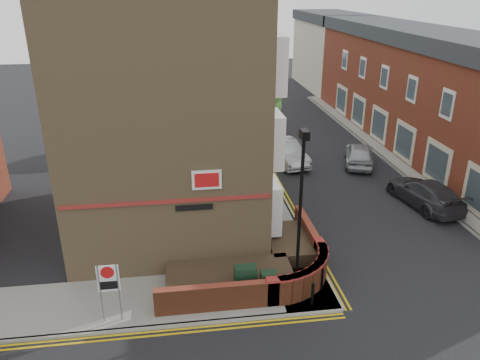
% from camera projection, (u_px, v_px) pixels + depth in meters
% --- Properties ---
extents(ground, '(120.00, 120.00, 0.00)m').
position_uv_depth(ground, '(259.00, 319.00, 16.28)').
color(ground, black).
rests_on(ground, ground).
extents(pavement_corner, '(13.00, 3.00, 0.12)m').
position_uv_depth(pavement_corner, '(158.00, 300.00, 17.18)').
color(pavement_corner, gray).
rests_on(pavement_corner, ground).
extents(pavement_main, '(2.00, 32.00, 0.12)m').
position_uv_depth(pavement_main, '(246.00, 158.00, 31.12)').
color(pavement_main, gray).
rests_on(pavement_main, ground).
extents(pavement_far, '(4.00, 40.00, 0.12)m').
position_uv_depth(pavement_far, '(424.00, 166.00, 29.79)').
color(pavement_far, gray).
rests_on(pavement_far, ground).
extents(kerb_side, '(13.00, 0.15, 0.12)m').
position_uv_depth(kerb_side, '(157.00, 327.00, 15.81)').
color(kerb_side, gray).
rests_on(kerb_side, ground).
extents(kerb_main_near, '(0.15, 32.00, 0.12)m').
position_uv_depth(kerb_main_near, '(261.00, 157.00, 31.25)').
color(kerb_main_near, gray).
rests_on(kerb_main_near, ground).
extents(kerb_main_far, '(0.15, 40.00, 0.12)m').
position_uv_depth(kerb_main_far, '(394.00, 167.00, 29.53)').
color(kerb_main_far, gray).
rests_on(kerb_main_far, ground).
extents(yellow_lines_side, '(13.00, 0.28, 0.01)m').
position_uv_depth(yellow_lines_side, '(157.00, 333.00, 15.61)').
color(yellow_lines_side, gold).
rests_on(yellow_lines_side, ground).
extents(yellow_lines_main, '(0.28, 32.00, 0.01)m').
position_uv_depth(yellow_lines_main, '(265.00, 158.00, 31.30)').
color(yellow_lines_main, gold).
rests_on(yellow_lines_main, ground).
extents(corner_building, '(8.95, 10.40, 13.60)m').
position_uv_depth(corner_building, '(167.00, 95.00, 20.81)').
color(corner_building, '#94754E').
rests_on(corner_building, ground).
extents(garden_wall, '(6.80, 6.00, 1.20)m').
position_uv_depth(garden_wall, '(248.00, 278.00, 18.57)').
color(garden_wall, brown).
rests_on(garden_wall, ground).
extents(lamppost, '(0.25, 0.50, 6.30)m').
position_uv_depth(lamppost, '(300.00, 215.00, 16.29)').
color(lamppost, black).
rests_on(lamppost, pavement_corner).
extents(utility_cabinet_large, '(0.80, 0.45, 1.20)m').
position_uv_depth(utility_cabinet_large, '(245.00, 281.00, 17.15)').
color(utility_cabinet_large, black).
rests_on(utility_cabinet_large, pavement_corner).
extents(utility_cabinet_small, '(0.55, 0.40, 1.10)m').
position_uv_depth(utility_cabinet_small, '(268.00, 285.00, 17.00)').
color(utility_cabinet_small, black).
rests_on(utility_cabinet_small, pavement_corner).
extents(bollard_near, '(0.11, 0.11, 0.90)m').
position_uv_depth(bollard_near, '(313.00, 294.00, 16.68)').
color(bollard_near, black).
rests_on(bollard_near, pavement_corner).
extents(bollard_far, '(0.11, 0.11, 0.90)m').
position_uv_depth(bollard_far, '(322.00, 279.00, 17.49)').
color(bollard_far, black).
rests_on(bollard_far, pavement_corner).
extents(zone_sign, '(0.72, 0.07, 2.20)m').
position_uv_depth(zone_sign, '(109.00, 283.00, 15.46)').
color(zone_sign, slate).
rests_on(zone_sign, pavement_corner).
extents(far_terrace, '(5.40, 30.40, 8.00)m').
position_uv_depth(far_terrace, '(424.00, 90.00, 32.09)').
color(far_terrace, brown).
rests_on(far_terrace, ground).
extents(far_terrace_cream, '(5.40, 12.40, 8.00)m').
position_uv_depth(far_terrace_cream, '(329.00, 50.00, 51.25)').
color(far_terrace_cream, '#BEB39C').
rests_on(far_terrace_cream, ground).
extents(tree_near, '(3.64, 3.65, 6.70)m').
position_uv_depth(tree_near, '(252.00, 95.00, 27.54)').
color(tree_near, '#382B1E').
rests_on(tree_near, pavement_main).
extents(tree_mid, '(4.03, 4.03, 7.42)m').
position_uv_depth(tree_mid, '(234.00, 65.00, 34.65)').
color(tree_mid, '#382B1E').
rests_on(tree_mid, pavement_main).
extents(tree_far, '(3.81, 3.81, 7.00)m').
position_uv_depth(tree_far, '(223.00, 54.00, 42.06)').
color(tree_far, '#382B1E').
rests_on(tree_far, pavement_main).
extents(traffic_light_assembly, '(0.20, 0.16, 4.20)m').
position_uv_depth(traffic_light_assembly, '(235.00, 89.00, 38.33)').
color(traffic_light_assembly, black).
rests_on(traffic_light_assembly, pavement_main).
extents(silver_car_near, '(2.48, 4.79, 1.50)m').
position_uv_depth(silver_car_near, '(285.00, 152.00, 30.17)').
color(silver_car_near, '#A5A9AD').
rests_on(silver_car_near, ground).
extents(red_car_main, '(2.59, 4.56, 1.20)m').
position_uv_depth(red_car_main, '(261.00, 129.00, 35.50)').
color(red_car_main, maroon).
rests_on(red_car_main, ground).
extents(grey_car_far, '(2.70, 5.08, 1.40)m').
position_uv_depth(grey_car_far, '(425.00, 193.00, 24.39)').
color(grey_car_far, '#313136').
rests_on(grey_car_far, ground).
extents(silver_car_far, '(2.96, 4.53, 1.43)m').
position_uv_depth(silver_car_far, '(359.00, 154.00, 29.94)').
color(silver_car_far, '#A1A5A8').
rests_on(silver_car_far, ground).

